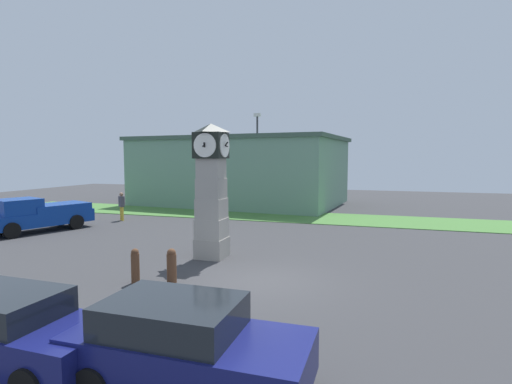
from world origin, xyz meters
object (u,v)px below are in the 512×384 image
Objects in this scene: bollard_mid_row at (172,265)px; car_by_building at (185,344)px; pickup_truck at (37,214)px; car_near_tower at (12,329)px; street_lamp_far_side at (257,156)px; clock_tower at (211,191)px; pedestrian_near_bench at (122,204)px; bollard_near_tower at (135,266)px.

bollard_mid_row is 0.26× the size of car_by_building.
pickup_truck is at bearing 143.38° from car_by_building.
bollard_mid_row is 0.28× the size of car_near_tower.
street_lamp_far_side is at bearing 104.25° from car_by_building.
street_lamp_far_side is (8.82, 11.51, 3.18)m from pickup_truck.
clock_tower is 11.58m from pickup_truck.
car_near_tower is at bearing -60.18° from pedestrian_near_bench.
car_by_building is 19.77m from pedestrian_near_bench.
street_lamp_far_side is (6.81, 6.92, 3.08)m from pedestrian_near_bench.
street_lamp_far_side is at bearing 95.51° from car_near_tower.
bollard_near_tower is at bearing -30.41° from pickup_truck.
bollard_mid_row is 0.62× the size of pedestrian_near_bench.
car_near_tower is 0.55× the size of street_lamp_far_side.
car_by_building is 18.03m from pickup_truck.
bollard_near_tower is at bearing 98.52° from car_near_tower.
car_by_building is (3.48, 0.34, 0.05)m from car_near_tower.
pickup_truck is 0.81× the size of street_lamp_far_side.
bollard_near_tower is 11.87m from pickup_truck.
car_near_tower reaches higher than bollard_near_tower.
car_by_building is 23.21m from street_lamp_far_side.
car_near_tower is 0.68× the size of pickup_truck.
car_near_tower is 3.49m from car_by_building.
pickup_truck reaches higher than bollard_near_tower.
pedestrian_near_bench is at bearing 129.09° from car_by_building.
street_lamp_far_side is (-2.18, 22.60, 3.37)m from car_near_tower.
bollard_near_tower is (-0.99, -3.76, -2.11)m from clock_tower.
bollard_near_tower is at bearing -104.72° from clock_tower.
pickup_truck is at bearing 149.59° from bollard_near_tower.
clock_tower is 4.73× the size of bollard_near_tower.
pickup_truck is (-11.22, 2.25, -1.75)m from clock_tower.
bollard_mid_row is at bearing -26.36° from pickup_truck.
clock_tower is 4.42m from bollard_near_tower.
bollard_near_tower is 0.27× the size of car_by_building.
clock_tower is at bearing -80.08° from street_lamp_far_side.
car_near_tower is at bearing -174.42° from car_by_building.
clock_tower reaches higher than pickup_truck.
street_lamp_far_side is at bearing 52.55° from pickup_truck.
bollard_mid_row is at bearing -81.72° from street_lamp_far_side.
clock_tower reaches higher than car_near_tower.
clock_tower is 3.97m from bollard_mid_row.
clock_tower is at bearing 75.28° from bollard_near_tower.
bollard_mid_row is at bearing 121.57° from car_by_building.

